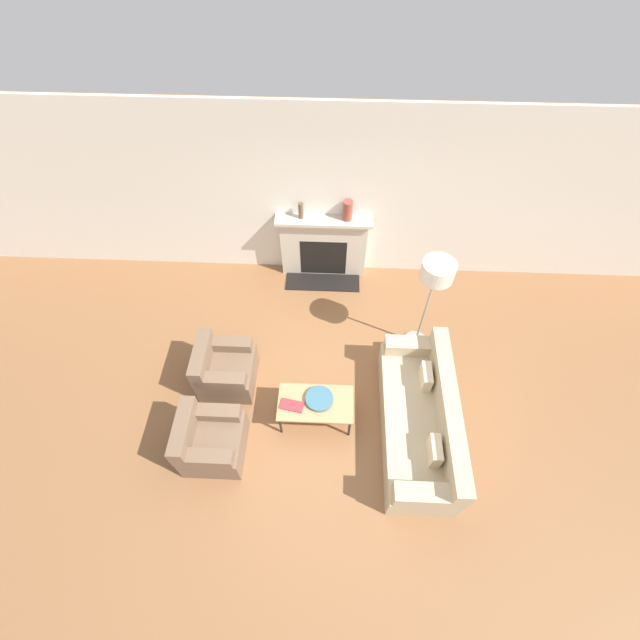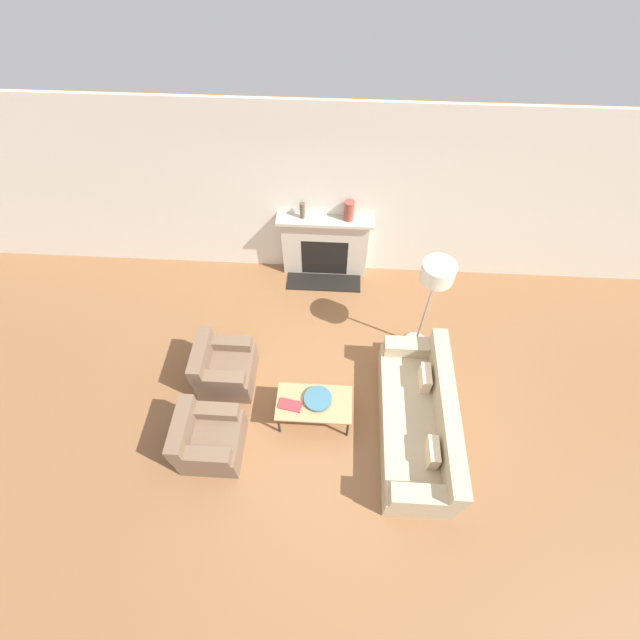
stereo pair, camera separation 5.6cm
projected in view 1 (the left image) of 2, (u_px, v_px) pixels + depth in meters
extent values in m
plane|color=brown|center=(320.00, 419.00, 5.83)|extent=(18.00, 18.00, 0.00)
cube|color=silver|center=(328.00, 197.00, 6.41)|extent=(18.00, 0.06, 2.90)
cube|color=beige|center=(324.00, 247.00, 7.05)|extent=(1.39, 0.20, 1.11)
cube|color=black|center=(323.00, 257.00, 7.12)|extent=(0.76, 0.04, 0.72)
cube|color=black|center=(323.00, 282.00, 7.31)|extent=(1.25, 0.40, 0.02)
cube|color=beige|center=(324.00, 221.00, 6.57)|extent=(1.51, 0.28, 0.05)
cube|color=tan|center=(415.00, 423.00, 5.58)|extent=(0.84, 2.19, 0.41)
cube|color=tan|center=(448.00, 410.00, 5.23)|extent=(0.20, 2.19, 0.43)
cube|color=tan|center=(413.00, 346.00, 5.92)|extent=(0.77, 0.22, 0.22)
cube|color=tan|center=(428.00, 495.00, 4.74)|extent=(0.77, 0.22, 0.22)
cube|color=beige|center=(426.00, 377.00, 5.59)|extent=(0.12, 0.32, 0.28)
cube|color=beige|center=(435.00, 451.00, 5.00)|extent=(0.12, 0.32, 0.28)
cube|color=brown|center=(214.00, 443.00, 5.40)|extent=(0.74, 0.75, 0.44)
cube|color=brown|center=(184.00, 430.00, 5.09)|extent=(0.18, 0.75, 0.33)
cube|color=brown|center=(205.00, 458.00, 4.99)|extent=(0.67, 0.18, 0.16)
cube|color=brown|center=(214.00, 412.00, 5.33)|extent=(0.67, 0.18, 0.16)
cube|color=brown|center=(228.00, 373.00, 6.01)|extent=(0.74, 0.75, 0.44)
cube|color=brown|center=(202.00, 357.00, 5.71)|extent=(0.18, 0.75, 0.33)
cube|color=brown|center=(221.00, 380.00, 5.60)|extent=(0.67, 0.18, 0.16)
cube|color=brown|center=(228.00, 344.00, 5.94)|extent=(0.67, 0.18, 0.16)
cube|color=tan|center=(316.00, 403.00, 5.50)|extent=(0.97, 0.53, 0.03)
cylinder|color=black|center=(281.00, 425.00, 5.55)|extent=(0.03, 0.03, 0.42)
cylinder|color=black|center=(349.00, 428.00, 5.53)|extent=(0.03, 0.03, 0.42)
cylinder|color=black|center=(284.00, 394.00, 5.82)|extent=(0.03, 0.03, 0.42)
cylinder|color=black|center=(349.00, 396.00, 5.80)|extent=(0.03, 0.03, 0.42)
cylinder|color=#38667A|center=(319.00, 400.00, 5.50)|extent=(0.13, 0.13, 0.01)
cylinder|color=#38667A|center=(319.00, 399.00, 5.48)|extent=(0.36, 0.36, 0.04)
cube|color=#9E2D33|center=(292.00, 405.00, 5.45)|extent=(0.31, 0.20, 0.02)
cylinder|color=gray|center=(415.00, 341.00, 6.57)|extent=(0.38, 0.38, 0.03)
cylinder|color=gray|center=(425.00, 311.00, 5.97)|extent=(0.03, 0.03, 1.47)
cylinder|color=beige|center=(438.00, 271.00, 5.31)|extent=(0.43, 0.43, 0.25)
cylinder|color=brown|center=(301.00, 211.00, 6.47)|extent=(0.08, 0.08, 0.26)
cylinder|color=brown|center=(348.00, 210.00, 6.43)|extent=(0.15, 0.15, 0.32)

